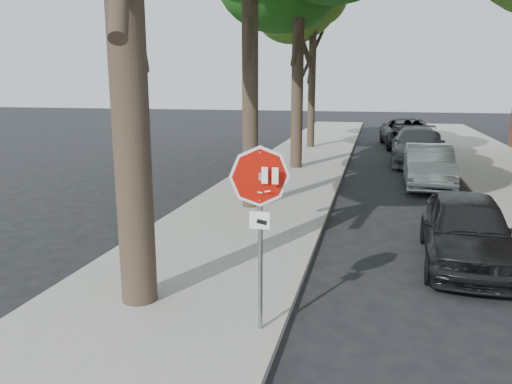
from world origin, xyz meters
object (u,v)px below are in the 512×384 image
(stop_sign, at_px, (260,204))
(car_a, at_px, (467,229))
(car_c, at_px, (417,146))
(tree_far, at_px, (313,11))
(car_b, at_px, (428,166))
(car_d, at_px, (408,133))

(stop_sign, xyz_separation_m, car_a, (3.30, 3.85, -1.25))
(stop_sign, distance_m, car_c, 17.26)
(stop_sign, height_order, car_c, stop_sign)
(tree_far, xyz_separation_m, car_b, (5.32, -9.43, -6.49))
(car_d, bearing_deg, tree_far, -167.23)
(car_c, bearing_deg, tree_far, 142.83)
(tree_far, xyz_separation_m, car_d, (5.27, 1.69, -6.41))
(car_a, distance_m, car_d, 18.97)
(tree_far, height_order, car_a, tree_far)
(stop_sign, relative_size, car_c, 0.48)
(stop_sign, bearing_deg, car_a, 49.43)
(car_b, distance_m, car_c, 5.20)
(stop_sign, height_order, car_d, stop_sign)
(stop_sign, distance_m, tree_far, 21.88)
(stop_sign, relative_size, car_a, 0.64)
(stop_sign, xyz_separation_m, car_d, (3.25, 22.83, -1.14))
(car_b, distance_m, car_d, 11.13)
(car_a, relative_size, car_b, 0.94)
(tree_far, height_order, car_b, tree_far)
(tree_far, distance_m, car_a, 19.22)
(car_b, xyz_separation_m, car_d, (-0.05, 11.13, 0.09))
(tree_far, xyz_separation_m, car_a, (5.32, -17.28, -6.51))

